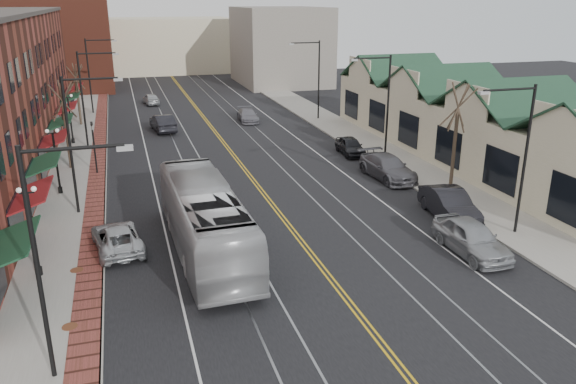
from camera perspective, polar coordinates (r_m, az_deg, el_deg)
ground at (r=22.96m, az=8.01°, el=-13.25°), size 160.00×160.00×0.00m
sidewalk_left at (r=39.56m, az=-20.93°, el=-0.08°), size 4.00×120.00×0.15m
sidewalk_right at (r=44.41m, az=11.52°, el=2.84°), size 4.00×120.00×0.15m
building_right at (r=46.96m, az=18.22°, el=5.95°), size 8.00×36.00×4.60m
backdrop_left at (r=87.96m, az=-22.29°, el=14.33°), size 14.00×18.00×14.00m
backdrop_mid at (r=103.13m, az=-12.32°, el=14.38°), size 22.00×14.00×9.00m
backdrop_right at (r=86.03m, az=-0.83°, el=14.62°), size 12.00×16.00×11.00m
streetlight_l_0 at (r=19.08m, az=-23.12°, el=-4.66°), size 3.33×0.25×8.00m
streetlight_l_1 at (r=34.34m, az=-20.68°, el=5.78°), size 3.33×0.25×8.00m
streetlight_l_2 at (r=50.07m, az=-19.74°, el=9.74°), size 3.33×0.25×8.00m
streetlight_l_3 at (r=65.93m, az=-19.24°, el=11.80°), size 3.33×0.25×8.00m
streetlight_r_0 at (r=31.39m, az=22.49°, el=4.39°), size 3.33×0.25×8.00m
streetlight_r_1 at (r=44.64m, az=9.64°, el=9.56°), size 3.33×0.25×8.00m
streetlight_r_2 at (r=59.27m, az=2.74°, el=12.11°), size 3.33×0.25×8.00m
lamppost_l_1 at (r=27.72m, az=-24.45°, el=-3.88°), size 0.84×0.28×4.27m
lamppost_l_2 at (r=39.04m, az=-22.46°, el=2.76°), size 0.84×0.28×4.27m
lamppost_l_3 at (r=52.63m, az=-21.23°, el=6.84°), size 0.84×0.28×4.27m
tree_left_near at (r=44.53m, az=-21.66°, el=6.48°), size 1.78×1.37×6.48m
tree_left_far at (r=60.29m, az=-20.60°, el=9.37°), size 1.66×1.28×6.02m
tree_right_mid at (r=38.78m, az=16.66°, el=5.69°), size 1.90×1.46×6.93m
manhole_mid at (r=23.92m, az=-21.29°, el=-12.62°), size 0.60×0.60×0.02m
manhole_far at (r=28.32m, az=-20.67°, el=-7.42°), size 0.60×0.60×0.02m
traffic_signal at (r=42.69m, az=-19.12°, el=4.67°), size 0.18×0.15×3.80m
transit_bus at (r=28.32m, az=-8.43°, el=-2.77°), size 3.36×12.77×3.53m
parked_suv at (r=29.92m, az=-16.95°, el=-4.49°), size 2.85×5.05×1.33m
parked_car_a at (r=29.66m, az=18.14°, el=-4.42°), size 2.04×5.04×1.72m
parked_car_b at (r=33.97m, az=16.07°, el=-1.20°), size 2.46×5.42×1.72m
parked_car_c at (r=40.57m, az=10.08°, el=2.48°), size 2.69×5.80×1.64m
parked_car_d at (r=46.55m, az=6.35°, el=4.67°), size 1.97×4.28×1.42m
distant_car_left at (r=55.89m, az=-12.61°, el=6.87°), size 2.32×5.12×1.63m
distant_car_right at (r=59.19m, az=-4.12°, el=7.79°), size 2.12×4.63×1.31m
distant_car_far at (r=70.80m, az=-13.75°, el=9.18°), size 2.01×4.12×1.35m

